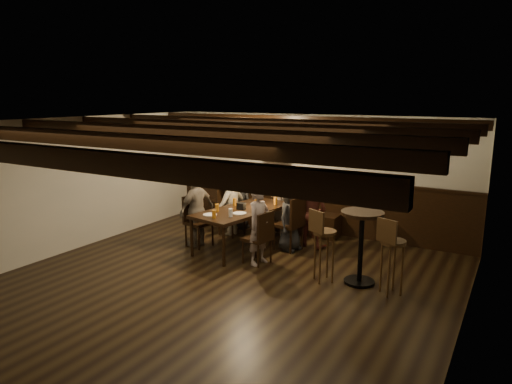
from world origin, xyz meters
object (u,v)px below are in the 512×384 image
Objects in this scene: bar_stool_right at (391,266)px; dining_table at (243,212)px; chair_right_near at (289,234)px; person_bench_centre at (278,204)px; chair_right_far at (258,247)px; high_top_table at (361,237)px; chair_left_near at (231,220)px; person_right_far at (259,225)px; person_bench_right at (312,211)px; person_right_near at (291,218)px; bar_stool_left at (324,255)px; person_bench_left at (239,199)px; person_left_far at (197,210)px; chair_left_far at (198,231)px; person_left_near at (230,202)px.

dining_table is at bearing -172.16° from bar_stool_right.
person_bench_centre is at bearing 50.23° from chair_right_near.
chair_right_far is at bearing 115.61° from person_bench_centre.
chair_right_near is 0.88× the size of bar_stool_right.
high_top_table is (1.59, -0.84, 0.43)m from chair_right_near.
dining_table is at bearing 58.02° from chair_left_near.
person_right_far is at bearing 116.57° from person_bench_centre.
person_bench_right is (0.40, 1.30, 0.39)m from chair_right_far.
person_right_near is at bearing -90.00° from chair_right_near.
bar_stool_left is at bearing -157.75° from high_top_table.
person_bench_left is 1.03× the size of person_right_near.
person_bench_left is at bearing -173.66° from person_left_far.
bar_stool_left is (2.62, -1.75, -0.21)m from person_bench_left.
person_bench_left is 1.00× the size of person_bench_centre.
chair_left_far is at bearing 97.60° from person_bench_left.
person_bench_left reaches higher than person_bench_centre.
chair_right_near is 0.79× the size of person_bench_centre.
person_bench_centre reaches higher than chair_left_near.
person_left_far is at bearing 176.65° from high_top_table.
bar_stool_left is at bearing 155.52° from person_bench_left.
person_right_far reaches higher than bar_stool_right.
person_left_near is 1.10× the size of person_right_near.
person_bench_right is 1.84m from high_top_table.
person_bench_left is 3.48m from high_top_table.
bar_stool_right reaches higher than chair_right_far.
person_left_near is 1.19× the size of bar_stool_right.
dining_table is 1.55× the size of person_left_near.
chair_right_far is 0.96m from person_right_near.
person_bench_left is at bearing -172.40° from chair_left_far.
dining_table is 2.20× the size of chair_left_far.
chair_left_near is at bearing 160.45° from high_top_table.
person_bench_left is at bearing 9.46° from person_bench_centre.
person_right_far is 1.19× the size of high_top_table.
person_left_far is 1.22× the size of bar_stool_left.
dining_table is 1.66× the size of person_bench_centre.
person_bench_left reaches higher than dining_table.
person_bench_centre is (0.17, 1.04, -0.05)m from dining_table.
dining_table is at bearing 121.97° from chair_right_near.
person_bench_left is (0.04, 1.36, 0.34)m from chair_left_far.
high_top_table is at bearing -108.77° from person_right_near.
person_right_near is at bearing 90.00° from person_left_near.
chair_left_far reaches higher than chair_right_far.
high_top_table is (1.74, 0.05, 0.45)m from chair_right_far.
bar_stool_left reaches higher than chair_left_near.
dining_table is 1.58× the size of person_right_far.
chair_left_near reaches higher than chair_right_far.
person_right_near is 1.78m from high_top_table.
person_bench_left is at bearing 0.00° from person_bench_right.
person_right_near reaches higher than high_top_table.
person_right_far is (1.41, -1.60, 0.03)m from person_bench_left.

